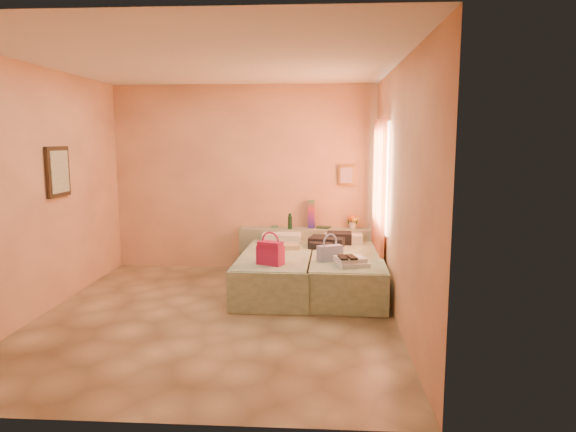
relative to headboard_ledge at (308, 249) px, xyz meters
name	(u,v)px	position (x,y,z in m)	size (l,w,h in m)	color
ground	(217,315)	(-0.98, -2.10, -0.33)	(4.50, 4.50, 0.00)	tan
room_walls	(241,156)	(-0.77, -1.53, 1.46)	(4.02, 4.51, 2.81)	#F4B982
headboard_ledge	(308,249)	(0.00, 0.00, 0.00)	(2.05, 0.30, 0.65)	gray
bed_left	(277,271)	(-0.38, -1.05, -0.08)	(0.90, 2.00, 0.50)	#AFC29C
bed_right	(345,272)	(0.52, -1.05, -0.08)	(0.90, 2.00, 0.50)	#AFC29C
water_bottle	(290,222)	(-0.27, -0.07, 0.44)	(0.06, 0.06, 0.22)	#143924
rainbow_box	(312,214)	(0.06, 0.05, 0.54)	(0.09, 0.09, 0.42)	#B41646
small_dish	(274,227)	(-0.51, 0.05, 0.34)	(0.11, 0.11, 0.03)	#52986D
green_book	(324,227)	(0.24, 0.02, 0.34)	(0.19, 0.14, 0.03)	#24442F
flower_vase	(353,221)	(0.68, 0.04, 0.45)	(0.19, 0.19, 0.24)	silver
magenta_handbag	(271,253)	(-0.40, -1.68, 0.32)	(0.30, 0.17, 0.28)	#B41646
khaki_garment	(285,246)	(-0.29, -0.77, 0.21)	(0.35, 0.28, 0.06)	tan
clothes_pile	(330,240)	(0.33, -0.53, 0.25)	(0.53, 0.53, 0.16)	black
blue_handbag	(330,253)	(0.31, -1.46, 0.27)	(0.30, 0.13, 0.19)	#3C4D91
towel_stack	(352,262)	(0.57, -1.68, 0.23)	(0.35, 0.30, 0.10)	white
sandal_pair	(347,257)	(0.51, -1.73, 0.29)	(0.17, 0.23, 0.02)	black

